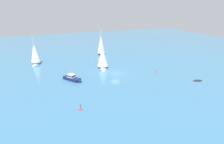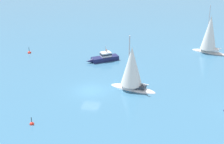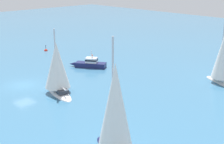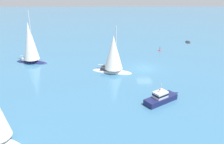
{
  "view_description": "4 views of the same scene",
  "coord_description": "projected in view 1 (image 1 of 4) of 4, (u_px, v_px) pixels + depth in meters",
  "views": [
    {
      "loc": [
        44.25,
        -19.33,
        17.84
      ],
      "look_at": [
        0.08,
        -1.03,
        0.56
      ],
      "focal_mm": 30.13,
      "sensor_mm": 36.0,
      "label": 1
    },
    {
      "loc": [
        -10.9,
        42.01,
        21.18
      ],
      "look_at": [
        -2.98,
        -0.76,
        2.76
      ],
      "focal_mm": 54.28,
      "sensor_mm": 36.0,
      "label": 2
    },
    {
      "loc": [
        -38.65,
        20.75,
        14.39
      ],
      "look_at": [
        -10.05,
        -6.63,
        2.57
      ],
      "focal_mm": 54.33,
      "sensor_mm": 36.0,
      "label": 3
    },
    {
      "loc": [
        -6.49,
        -39.72,
        15.9
      ],
      "look_at": [
        -5.92,
        -4.71,
        1.27
      ],
      "focal_mm": 38.89,
      "sensor_mm": 36.0,
      "label": 4
    }
  ],
  "objects": [
    {
      "name": "sloop_1",
      "position": [
        103.0,
        59.0,
        54.82
      ],
      "size": [
        7.06,
        3.75,
        8.29
      ],
      "rotation": [
        0.0,
        0.0,
        6.03
      ],
      "color": "white",
      "rests_on": "ground"
    },
    {
      "name": "sloop",
      "position": [
        35.0,
        54.0,
        58.58
      ],
      "size": [
        6.45,
        3.76,
        9.19
      ],
      "rotation": [
        0.0,
        0.0,
        5.91
      ],
      "color": "silver",
      "rests_on": "ground"
    },
    {
      "name": "yacht",
      "position": [
        101.0,
        45.0,
        69.43
      ],
      "size": [
        6.38,
        3.34,
        10.06
      ],
      "rotation": [
        0.0,
        0.0,
        6.05
      ],
      "color": "#191E4C",
      "rests_on": "ground"
    },
    {
      "name": "rib",
      "position": [
        198.0,
        81.0,
        46.41
      ],
      "size": [
        1.67,
        2.64,
        0.49
      ],
      "rotation": [
        0.0,
        0.0,
        1.36
      ],
      "color": "black",
      "rests_on": "ground"
    },
    {
      "name": "ground_plane",
      "position": [
        115.0,
        73.0,
        51.47
      ],
      "size": [
        160.0,
        160.0,
        0.0
      ],
      "primitive_type": "plane",
      "color": "teal"
    },
    {
      "name": "channel_buoy",
      "position": [
        156.0,
        74.0,
        51.07
      ],
      "size": [
        0.55,
        0.55,
        1.19
      ],
      "color": "red",
      "rests_on": "ground"
    },
    {
      "name": "mooring_buoy",
      "position": [
        81.0,
        110.0,
        33.72
      ],
      "size": [
        0.68,
        0.68,
        1.44
      ],
      "color": "red",
      "rests_on": "ground"
    },
    {
      "name": "motor_cruiser",
      "position": [
        72.0,
        78.0,
        46.57
      ],
      "size": [
        5.48,
        4.24,
        2.67
      ],
      "rotation": [
        0.0,
        0.0,
        0.6
      ],
      "color": "#191E4C",
      "rests_on": "ground"
    }
  ]
}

